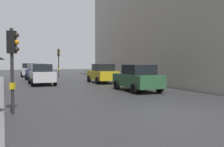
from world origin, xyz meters
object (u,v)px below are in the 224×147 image
traffic_light_near_right (13,55)px  car_white_compact (42,74)px  car_green_estate (137,78)px  car_yellow_taxi (103,73)px  car_blue_van (37,72)px  car_silver_hatchback (29,70)px  traffic_light_far_median (59,58)px

traffic_light_near_right → car_white_compact: bearing=77.6°
car_green_estate → car_yellow_taxi: size_ratio=0.99×
car_blue_van → traffic_light_near_right: bearing=-99.4°
car_silver_hatchback → car_yellow_taxi: 14.57m
traffic_light_far_median → car_yellow_taxi: bearing=-77.3°
traffic_light_far_median → car_white_compact: traffic_light_far_median is taller
car_silver_hatchback → car_white_compact: bearing=-90.4°
car_blue_van → car_green_estate: bearing=-69.2°
traffic_light_far_median → car_white_compact: size_ratio=0.85×
traffic_light_far_median → traffic_light_near_right: bearing=-105.6°
car_silver_hatchback → traffic_light_near_right: bearing=-96.2°
car_white_compact → car_yellow_taxi: bearing=-3.3°
traffic_light_near_right → car_blue_van: size_ratio=0.74×
car_green_estate → car_silver_hatchback: bearing=103.8°
traffic_light_far_median → car_silver_hatchback: bearing=129.2°
car_white_compact → car_yellow_taxi: same height
car_silver_hatchback → car_blue_van: bearing=-88.8°
traffic_light_far_median → traffic_light_near_right: (-6.00, -21.54, -0.28)m
traffic_light_near_right → car_yellow_taxi: bearing=55.7°
traffic_light_near_right → car_yellow_taxi: 14.52m
car_silver_hatchback → car_green_estate: size_ratio=1.01×
traffic_light_far_median → car_green_estate: traffic_light_far_median is taller
traffic_light_near_right → car_silver_hatchback: bearing=83.8°
car_yellow_taxi → car_blue_van: (-5.22, 5.73, 0.00)m
car_green_estate → car_blue_van: bearing=110.8°
car_silver_hatchback → car_white_compact: 13.22m
traffic_light_near_right → car_green_estate: bearing=30.8°
traffic_light_near_right → car_silver_hatchback: traffic_light_near_right is taller
car_silver_hatchback → car_yellow_taxi: (5.38, -13.54, 0.00)m
traffic_light_far_median → car_green_estate: bearing=-83.6°
car_silver_hatchback → car_white_compact: same height
car_silver_hatchback → car_green_estate: (5.10, -20.78, 0.00)m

